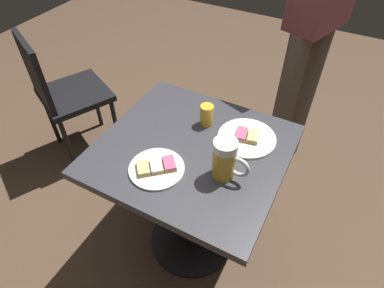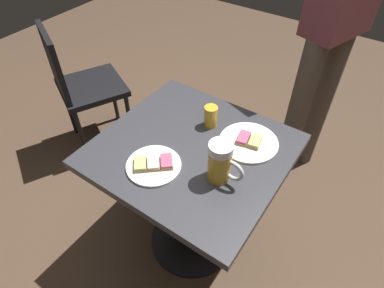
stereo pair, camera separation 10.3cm
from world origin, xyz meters
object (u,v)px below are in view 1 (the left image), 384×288
Objects in this scene: plate_far at (247,137)px; beer_glass_small at (207,115)px; plate_near at (157,168)px; patron_standing at (320,9)px; cafe_chair at (62,91)px; beer_mug at (225,160)px.

plate_far is 2.53× the size of beer_glass_small.
patron_standing is at bearing -106.79° from plate_near.
beer_glass_small reaches higher than plate_far.
cafe_chair reaches higher than beer_glass_small.
beer_mug is 0.19× the size of cafe_chair.
beer_glass_small is (0.19, -0.01, 0.04)m from plate_far.
plate_near is 0.26m from beer_mug.
plate_far is 0.23m from beer_mug.
beer_mug is (-0.23, -0.09, 0.07)m from plate_near.
patron_standing is at bearing -110.63° from beer_glass_small.
beer_mug is at bearing -157.83° from plate_near.
beer_mug reaches higher than cafe_chair.
plate_far is 1.20m from cafe_chair.
plate_far is 0.74m from patron_standing.
plate_far is 1.45× the size of beer_mug.
cafe_chair is at bearing -4.71° from plate_far.
cafe_chair is (0.99, -0.09, -0.26)m from beer_glass_small.
plate_near is 1.27× the size of beer_mug.
cafe_chair is 0.49× the size of patron_standing.
beer_glass_small is (-0.05, -0.32, 0.04)m from plate_near.
cafe_chair is 1.46m from patron_standing.
beer_mug is 1.75× the size of beer_glass_small.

